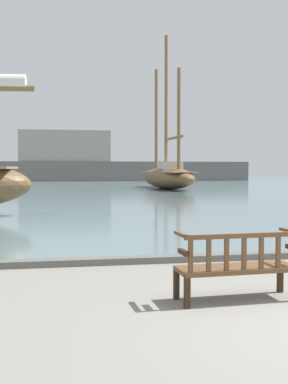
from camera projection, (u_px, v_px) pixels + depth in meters
harbor_water at (88, 185)px, 48.60m from camera, size 100.00×80.00×0.08m
quay_edge_kerb at (220, 257)px, 9.14m from camera, size 40.00×0.30×0.12m
park_bench at (238, 265)px, 6.33m from camera, size 1.63×0.61×0.92m
sailboat_distant_harbor at (167, 175)px, 39.06m from camera, size 3.32×11.62×12.39m
far_breakwater at (75, 165)px, 61.94m from camera, size 44.89×2.40×7.21m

